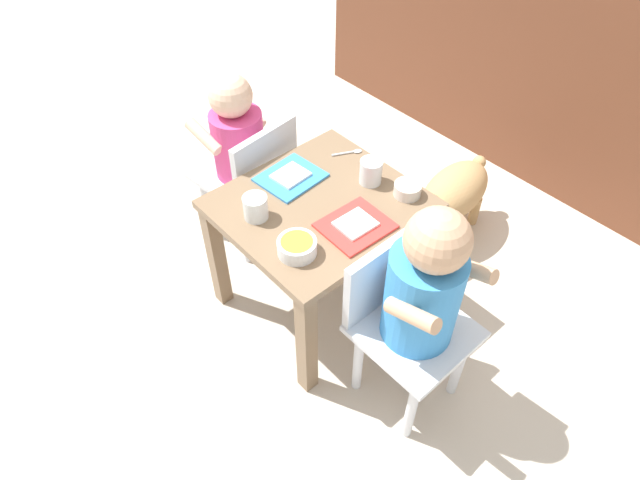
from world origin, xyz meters
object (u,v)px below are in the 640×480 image
seated_child_right (421,291)px  food_tray_left (291,177)px  dining_table (320,223)px  water_cup_right (371,173)px  dog (450,196)px  cereal_bowl_right_side (297,247)px  spoon_by_left_tray (350,152)px  seated_child_left (240,144)px  food_tray_right (355,225)px  water_cup_left (256,209)px  cereal_bowl_left_side (408,189)px

seated_child_right → food_tray_left: bearing=175.5°
dining_table → water_cup_right: (0.03, 0.17, 0.11)m
seated_child_right → water_cup_right: 0.44m
dog → water_cup_right: (-0.04, -0.38, 0.28)m
food_tray_left → cereal_bowl_right_side: (0.25, -0.18, 0.02)m
spoon_by_left_tray → seated_child_left: bearing=-144.2°
food_tray_right → water_cup_left: water_cup_left is taller
dog → cereal_bowl_left_side: bearing=-78.6°
spoon_by_left_tray → dining_table: bearing=-63.5°
dog → water_cup_left: bearing=-101.2°
water_cup_right → spoon_by_left_tray: bearing=159.7°
seated_child_left → food_tray_left: (0.27, -0.01, 0.03)m
water_cup_left → cereal_bowl_left_side: 0.44m
dog → water_cup_left: size_ratio=6.65×
seated_child_left → food_tray_right: (0.55, -0.01, 0.03)m
seated_child_right → food_tray_left: (-0.55, 0.04, -0.00)m
food_tray_left → spoon_by_left_tray: (0.03, 0.22, -0.00)m
food_tray_left → food_tray_right: size_ratio=1.03×
dining_table → cereal_bowl_left_side: size_ratio=6.86×
food_tray_left → water_cup_left: (0.07, -0.18, 0.02)m
food_tray_left → cereal_bowl_left_side: cereal_bowl_left_side is taller
dog → cereal_bowl_right_side: bearing=-87.1°
seated_child_left → cereal_bowl_left_side: bearing=20.0°
food_tray_right → cereal_bowl_right_side: 0.18m
food_tray_right → seated_child_right: bearing=-9.0°
dining_table → cereal_bowl_right_side: (0.11, -0.18, 0.11)m
seated_child_left → cereal_bowl_left_side: seated_child_left is taller
cereal_bowl_left_side → water_cup_right: bearing=-161.4°
dining_table → dog: 0.58m
seated_child_left → spoon_by_left_tray: (0.30, 0.21, 0.03)m
seated_child_right → dog: (-0.34, 0.59, -0.25)m
food_tray_right → water_cup_left: bearing=-140.1°
dining_table → cereal_bowl_right_side: bearing=-58.2°
food_tray_left → water_cup_left: bearing=-69.5°
dining_table → cereal_bowl_left_side: bearing=56.4°
water_cup_left → cereal_bowl_left_side: bearing=60.9°
food_tray_right → spoon_by_left_tray: 0.33m
water_cup_left → water_cup_right: bearing=73.7°
food_tray_left → water_cup_right: bearing=45.1°
seated_child_right → water_cup_right: bearing=151.1°
water_cup_left → spoon_by_left_tray: (-0.04, 0.40, -0.03)m
water_cup_left → cereal_bowl_left_side: size_ratio=0.87×
seated_child_left → water_cup_right: seated_child_left is taller
cereal_bowl_right_side → spoon_by_left_tray: 0.46m
food_tray_left → cereal_bowl_right_side: 0.31m
food_tray_left → water_cup_right: 0.24m
seated_child_right → food_tray_right: (-0.27, 0.04, -0.00)m
seated_child_left → spoon_by_left_tray: bearing=35.8°
seated_child_left → cereal_bowl_right_side: (0.52, -0.19, 0.05)m
water_cup_left → water_cup_right: size_ratio=0.93×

